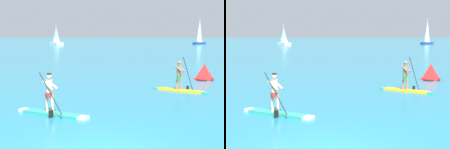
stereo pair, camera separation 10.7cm
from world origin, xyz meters
The scene contains 5 objects.
paddleboarder_mid_center centered at (-2.55, 4.23, 0.36)m, with size 3.16×1.52×1.78m.
paddleboarder_far_right centered at (3.09, 10.48, 0.39)m, with size 3.02×1.93×1.98m.
race_marker_buoy centered at (5.18, 15.34, 0.50)m, with size 1.45×1.45×1.13m.
sailboat_left_horizon centered at (-22.79, 79.21, 0.69)m, with size 4.83×5.94×5.55m.
sailboat_right_horizon centered at (15.42, 88.16, 1.16)m, with size 3.94×3.87×7.60m.
Camera 1 is at (1.26, -8.82, 3.28)m, focal length 54.69 mm.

